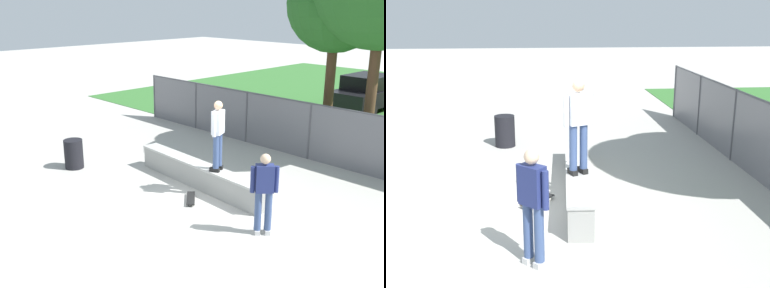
% 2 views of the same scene
% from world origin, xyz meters
% --- Properties ---
extents(ground_plane, '(80.00, 80.00, 0.00)m').
position_xyz_m(ground_plane, '(0.00, 0.00, 0.00)').
color(ground_plane, '#ADAAA3').
extents(concrete_ledge, '(4.61, 0.74, 0.65)m').
position_xyz_m(concrete_ledge, '(-0.74, 1.09, 0.33)').
color(concrete_ledge, '#999993').
rests_on(concrete_ledge, ground).
extents(skateboarder, '(0.38, 0.56, 1.82)m').
position_xyz_m(skateboarder, '(-0.03, 1.05, 1.66)').
color(skateboarder, black).
rests_on(skateboarder, concrete_ledge).
extents(skateboard, '(0.71, 0.70, 0.09)m').
position_xyz_m(skateboard, '(-0.17, 0.25, 0.07)').
color(skateboard, black).
rests_on(skateboard, ground).
extents(bystander, '(0.45, 0.47, 1.82)m').
position_xyz_m(bystander, '(2.15, 0.20, 1.01)').
color(bystander, beige).
rests_on(bystander, ground).
extents(trash_bin, '(0.56, 0.56, 0.87)m').
position_xyz_m(trash_bin, '(-4.37, -0.63, 0.44)').
color(trash_bin, black).
rests_on(trash_bin, ground).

